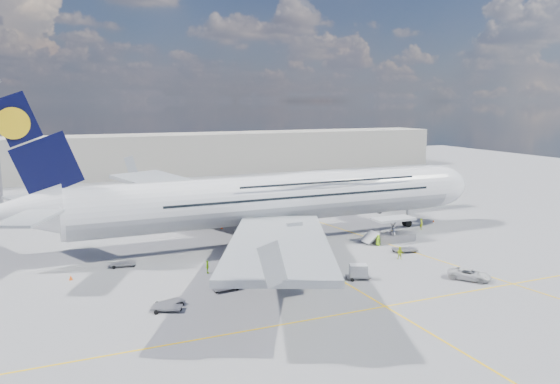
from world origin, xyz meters
name	(u,v)px	position (x,y,z in m)	size (l,w,h in m)	color
ground	(303,258)	(0.00, 0.00, 0.00)	(300.00, 300.00, 0.00)	gray
taxi_line_main	(303,258)	(0.00, 0.00, 0.01)	(0.25, 220.00, 0.01)	yellow
taxi_line_cross	(385,306)	(0.00, -20.00, 0.01)	(120.00, 0.25, 0.01)	yellow
taxi_line_diag	(352,233)	(14.00, 10.00, 0.01)	(0.25, 100.00, 0.01)	yellow
airliner	(277,198)	(0.26, 10.00, 6.87)	(77.26, 79.15, 23.71)	white
jet_bridge	(394,178)	(29.81, 20.94, 6.85)	(18.80, 12.10, 8.50)	#B7B7BC
cargo_loader	(392,233)	(16.82, 2.89, 1.25)	(8.53, 3.20, 3.67)	silver
terminal	(163,155)	(0.00, 95.00, 6.00)	(180.00, 16.00, 12.00)	#B2AD9E
tree_line	(240,146)	(40.00, 140.00, 4.00)	(160.00, 6.00, 8.00)	#193814
dolly_row_a	(167,308)	(-21.62, -11.88, 0.35)	(3.47, 2.75, 0.45)	gray
dolly_row_b	(169,303)	(-21.06, -10.61, 0.34)	(3.38, 2.54, 0.44)	gray
dolly_row_c	(225,287)	(-14.05, -8.28, 0.36)	(3.33, 2.06, 0.46)	gray
dolly_back	(123,264)	(-23.64, 5.88, 0.36)	(3.38, 2.09, 0.47)	gray
dolly_nose_far	(405,249)	(14.80, -3.25, 0.38)	(3.73, 2.63, 0.50)	gray
dolly_nose_near	(358,271)	(2.15, -11.06, 0.99)	(3.27, 2.52, 1.84)	gray
baggage_tug	(301,251)	(0.00, 0.84, 0.70)	(2.80, 1.99, 1.59)	white
catering_truck_inner	(196,213)	(-8.20, 26.83, 2.00)	(7.64, 4.86, 4.23)	gray
catering_truck_outer	(105,199)	(-21.33, 49.26, 1.80)	(7.02, 4.75, 3.87)	gray
service_van	(469,274)	(14.52, -16.71, 0.71)	(2.35, 5.09, 1.41)	silver
crew_nose	(421,224)	(25.97, 7.27, 0.96)	(0.70, 0.46, 1.92)	#CAE618
crew_loader	(400,253)	(11.93, -6.12, 0.91)	(0.89, 0.69, 1.82)	#BFDF17
crew_wing	(207,267)	(-14.20, -1.39, 0.84)	(0.98, 0.41, 1.68)	#99E317
crew_van	(378,240)	(13.25, 1.29, 0.85)	(0.83, 0.54, 1.70)	#90E117
crew_tug	(264,270)	(-7.96, -5.17, 0.78)	(1.00, 0.58, 1.55)	#91DE17
cone_nose	(434,221)	(31.62, 11.01, 0.23)	(0.38, 0.38, 0.48)	#FF560D
cone_wing_left_inner	(222,227)	(-5.10, 21.38, 0.26)	(0.43, 0.43, 0.54)	#FF560D
cone_wing_left_outer	(166,215)	(-11.77, 35.50, 0.23)	(0.38, 0.38, 0.48)	#FF560D
cone_wing_right_inner	(270,263)	(-5.51, -1.31, 0.24)	(0.39, 0.39, 0.50)	#FF560D
cone_wing_right_outer	(221,285)	(-14.20, -7.16, 0.24)	(0.39, 0.39, 0.50)	#FF560D
cone_tail	(71,278)	(-30.30, 2.76, 0.29)	(0.47, 0.47, 0.60)	#FF560D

